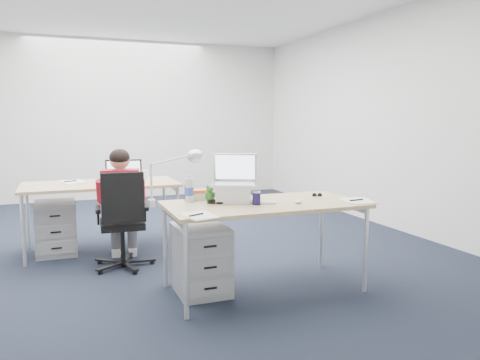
% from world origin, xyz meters
% --- Properties ---
extents(floor, '(7.00, 7.00, 0.00)m').
position_xyz_m(floor, '(0.00, 0.00, 0.00)').
color(floor, black).
rests_on(floor, ground).
extents(room, '(6.02, 7.02, 2.80)m').
position_xyz_m(room, '(0.00, 0.00, 1.71)').
color(room, silver).
rests_on(room, ground).
extents(desk_near, '(1.60, 0.80, 0.73)m').
position_xyz_m(desk_near, '(0.54, -1.61, 0.68)').
color(desk_near, tan).
rests_on(desk_near, ground).
extents(desk_far, '(1.60, 0.80, 0.73)m').
position_xyz_m(desk_far, '(-0.61, 0.09, 0.68)').
color(desk_far, tan).
rests_on(desk_far, ground).
extents(office_chair, '(0.62, 0.62, 0.93)m').
position_xyz_m(office_chair, '(-0.48, -0.62, 0.26)').
color(office_chair, black).
rests_on(office_chair, ground).
extents(seated_person, '(0.40, 0.65, 1.12)m').
position_xyz_m(seated_person, '(-0.46, -0.46, 0.56)').
color(seated_person, red).
rests_on(seated_person, ground).
extents(drawer_pedestal_near, '(0.40, 0.50, 0.55)m').
position_xyz_m(drawer_pedestal_near, '(0.03, -1.49, 0.28)').
color(drawer_pedestal_near, '#95989A').
rests_on(drawer_pedestal_near, ground).
extents(drawer_pedestal_far, '(0.40, 0.50, 0.55)m').
position_xyz_m(drawer_pedestal_far, '(-1.08, 0.14, 0.28)').
color(drawer_pedestal_far, '#95989A').
rests_on(drawer_pedestal_far, ground).
extents(silver_laptop, '(0.45, 0.41, 0.39)m').
position_xyz_m(silver_laptop, '(0.32, -1.49, 0.92)').
color(silver_laptop, silver).
rests_on(silver_laptop, desk_near).
extents(wireless_keyboard, '(0.34, 0.23, 0.02)m').
position_xyz_m(wireless_keyboard, '(0.47, -1.61, 0.74)').
color(wireless_keyboard, white).
rests_on(wireless_keyboard, desk_near).
extents(computer_mouse, '(0.07, 0.09, 0.03)m').
position_xyz_m(computer_mouse, '(0.78, -1.74, 0.75)').
color(computer_mouse, white).
rests_on(computer_mouse, desk_near).
extents(headphones, '(0.22, 0.18, 0.03)m').
position_xyz_m(headphones, '(0.21, -1.49, 0.75)').
color(headphones, black).
rests_on(headphones, desk_near).
extents(can_koozie, '(0.09, 0.09, 0.11)m').
position_xyz_m(can_koozie, '(0.45, -1.67, 0.78)').
color(can_koozie, '#1C1647').
rests_on(can_koozie, desk_near).
extents(water_bottle, '(0.09, 0.09, 0.22)m').
position_xyz_m(water_bottle, '(-0.02, -1.36, 0.84)').
color(water_bottle, silver).
rests_on(water_bottle, desk_near).
extents(bear_figurine, '(0.08, 0.06, 0.15)m').
position_xyz_m(bear_figurine, '(0.12, -1.47, 0.80)').
color(bear_figurine, '#1C671B').
rests_on(bear_figurine, desk_near).
extents(book_stack, '(0.21, 0.18, 0.08)m').
position_xyz_m(book_stack, '(0.08, -1.26, 0.77)').
color(book_stack, silver).
rests_on(book_stack, desk_near).
extents(cordless_phone, '(0.04, 0.03, 0.14)m').
position_xyz_m(cordless_phone, '(-0.03, -1.32, 0.80)').
color(cordless_phone, black).
rests_on(cordless_phone, desk_near).
extents(papers_left, '(0.23, 0.29, 0.01)m').
position_xyz_m(papers_left, '(-0.11, -1.95, 0.73)').
color(papers_left, '#FAFF93').
rests_on(papers_left, desk_near).
extents(papers_right, '(0.25, 0.32, 0.01)m').
position_xyz_m(papers_right, '(1.29, -1.84, 0.73)').
color(papers_right, '#FAFF93').
rests_on(papers_right, desk_near).
extents(sunglasses, '(0.10, 0.07, 0.02)m').
position_xyz_m(sunglasses, '(1.10, -1.49, 0.74)').
color(sunglasses, black).
rests_on(sunglasses, desk_near).
extents(desk_lamp, '(0.43, 0.30, 0.46)m').
position_xyz_m(desk_lamp, '(-0.21, -1.46, 0.96)').
color(desk_lamp, silver).
rests_on(desk_lamp, desk_near).
extents(dark_laptop, '(0.43, 0.42, 0.27)m').
position_xyz_m(dark_laptop, '(-0.40, -0.13, 0.87)').
color(dark_laptop, black).
rests_on(dark_laptop, desk_far).
extents(far_cup, '(0.09, 0.09, 0.10)m').
position_xyz_m(far_cup, '(-0.10, 0.29, 0.78)').
color(far_cup, white).
rests_on(far_cup, desk_far).
extents(far_papers, '(0.28, 0.35, 0.01)m').
position_xyz_m(far_papers, '(-0.89, 0.25, 0.73)').
color(far_papers, white).
rests_on(far_papers, desk_far).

